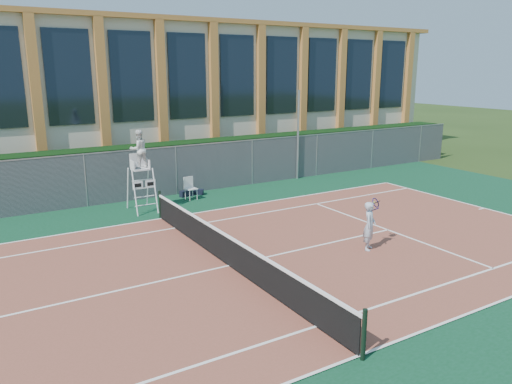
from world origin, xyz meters
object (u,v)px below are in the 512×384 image
plastic_chair (190,186)px  tennis_player (370,226)px  steel_pole (298,135)px  umpire_chair (139,152)px

plastic_chair → tennis_player: 9.07m
steel_pole → tennis_player: bearing=-113.5°
steel_pole → plastic_chair: bearing=-171.3°
steel_pole → plastic_chair: size_ratio=4.60×
umpire_chair → plastic_chair: 3.09m
umpire_chair → tennis_player: bearing=-60.1°
steel_pole → plastic_chair: (-6.52, -1.00, -1.69)m
steel_pole → tennis_player: 10.77m
steel_pole → umpire_chair: 9.07m
umpire_chair → tennis_player: size_ratio=2.10×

